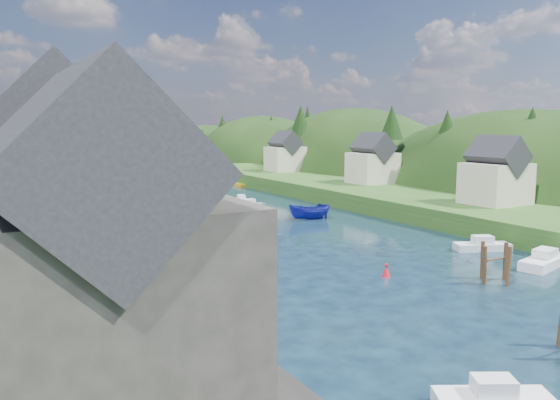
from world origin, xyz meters
TOP-DOWN VIEW (x-y plane):
  - ground at (0.00, 50.00)m, footprint 600.00×600.00m
  - hillside_right at (45.00, 75.00)m, footprint 36.00×245.56m
  - far_hills at (1.22, 174.01)m, footprint 103.00×68.00m
  - hill_trees at (0.80, 64.10)m, footprint 91.02×147.23m
  - quay_left at (-24.00, 20.00)m, footprint 12.00×110.00m
  - quayside_buildings at (-26.00, 6.39)m, footprint 8.00×35.84m
  - boat_sheds at (-26.00, 39.00)m, footprint 7.00×21.00m
  - terrace_right at (25.00, 40.00)m, footprint 16.00×120.00m
  - right_bank_cottages at (28.00, 48.33)m, footprint 9.00×59.24m
  - piling_cluster_far at (5.93, 4.80)m, footprint 2.86×2.70m
  - channel_buoy_near at (-0.38, 10.10)m, footprint 0.70×0.70m
  - channel_buoy_far at (-3.35, 24.94)m, footprint 0.70×0.70m
  - moored_boats at (-1.15, 20.87)m, footprint 36.22×92.67m

SIDE VIEW (x-z plane):
  - far_hills at x=1.22m, z-range -32.80..11.20m
  - hillside_right at x=45.00m, z-range -31.41..16.59m
  - ground at x=0.00m, z-range 0.00..0.00m
  - channel_buoy_near at x=-0.38m, z-range -0.07..1.03m
  - channel_buoy_far at x=-3.35m, z-range -0.07..1.03m
  - moored_boats at x=-1.15m, z-range -0.46..1.68m
  - quay_left at x=-24.00m, z-range 0.00..2.00m
  - terrace_right at x=25.00m, z-range 0.00..2.40m
  - piling_cluster_far at x=5.93m, z-range -0.57..3.03m
  - boat_sheds at x=-26.00m, z-range 1.52..9.02m
  - right_bank_cottages at x=28.00m, z-range 1.64..10.05m
  - quayside_buildings at x=-26.00m, z-range 0.64..13.54m
  - hill_trees at x=0.80m, z-range 4.92..17.35m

